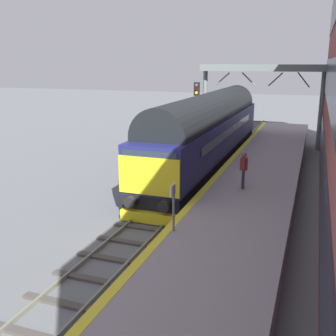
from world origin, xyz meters
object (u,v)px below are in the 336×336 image
(diesel_locomotive, at_px, (209,129))
(signal_post_mid, at_px, (197,107))
(waiting_passenger, at_px, (244,167))
(platform_number_sign, at_px, (173,200))

(diesel_locomotive, bearing_deg, signal_post_mid, 113.80)
(diesel_locomotive, height_order, waiting_passenger, diesel_locomotive)
(diesel_locomotive, xyz_separation_m, platform_number_sign, (1.94, -12.27, -0.40))
(signal_post_mid, relative_size, platform_number_sign, 3.15)
(signal_post_mid, relative_size, waiting_passenger, 3.08)
(diesel_locomotive, bearing_deg, waiting_passenger, -63.70)
(signal_post_mid, height_order, waiting_passenger, signal_post_mid)
(diesel_locomotive, distance_m, platform_number_sign, 12.43)
(platform_number_sign, relative_size, waiting_passenger, 0.98)
(waiting_passenger, bearing_deg, platform_number_sign, 155.62)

